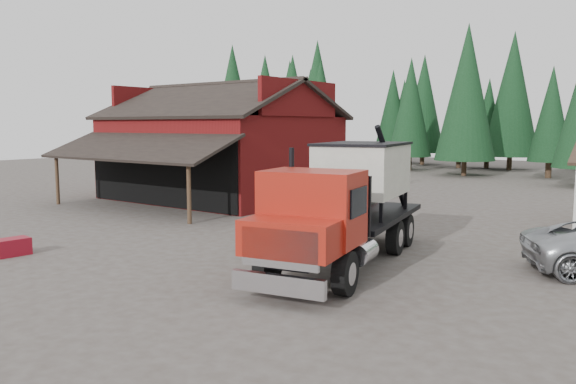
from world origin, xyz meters
The scene contains 7 objects.
ground centered at (0.00, 0.00, 0.00)m, with size 120.00×120.00×0.00m, color #443C36.
red_barn centered at (-11.00, 9.90, 2.69)m, with size 12.80×13.63×7.18m.
conifer_backdrop centered at (0.00, 42.00, 0.00)m, with size 76.00×16.00×16.00m, color black, non-canonical shape.
near_pine_a centered at (-22.00, 28.00, 6.39)m, with size 4.40×4.40×11.40m.
near_pine_d centered at (-4.00, 34.00, 7.39)m, with size 5.28×5.28×13.40m.
feed_truck centered at (4.00, -0.06, 2.12)m, with size 4.61×10.36×4.53m.
equip_box centered at (-5.90, -6.00, 0.30)m, with size 0.70×1.10×0.60m, color maroon.
Camera 1 is at (13.22, -15.63, 4.51)m, focal length 35.00 mm.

